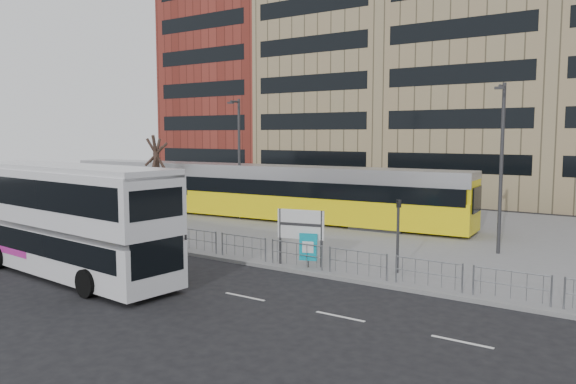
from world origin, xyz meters
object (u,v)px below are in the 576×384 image
Objects in this scene: traffic_light_west at (185,211)px; pedestrian at (130,209)px; lamp_post_west at (239,154)px; lamp_post_east at (501,162)px; ad_panel at (308,248)px; station_sign at (301,227)px; double_decker_bus at (69,216)px; traffic_light_east at (398,226)px; bare_tree at (156,134)px; tram at (247,191)px.

pedestrian is at bearing 167.74° from traffic_light_west.
lamp_post_west is 0.99× the size of lamp_post_east.
ad_panel is 15.28m from lamp_post_west.
pedestrian is at bearing 153.69° from station_sign.
double_decker_bus is 16.31m from lamp_post_west.
traffic_light_east is 17.34m from lamp_post_west.
lamp_post_east reaches higher than double_decker_bus.
bare_tree reaches higher than pedestrian.
ad_panel is 0.49× the size of traffic_light_west.
lamp_post_east is (2.52, 6.33, 2.52)m from traffic_light_east.
double_decker_bus is 13.72m from pedestrian.
lamp_post_east is (6.61, 7.51, 2.77)m from station_sign.
tram is (-3.95, 16.93, -0.53)m from double_decker_bus.
ad_panel is (0.48, -0.12, -0.85)m from station_sign.
traffic_light_west is at bearing -71.46° from tram.
traffic_light_east is (20.15, -2.78, 1.12)m from pedestrian.
lamp_post_east reaches higher than station_sign.
lamp_post_east reaches higher than traffic_light_west.
tram is at bearing 124.85° from station_sign.
traffic_light_east is (4.09, 1.17, 0.24)m from station_sign.
station_sign is at bearing 146.38° from ad_panel.
double_decker_bus is 0.38× the size of tram.
ad_panel is at bearing -27.09° from station_sign.
lamp_post_east reaches higher than pedestrian.
station_sign is 4.26m from traffic_light_east.
traffic_light_east is at bearing -111.70° from lamp_post_east.
lamp_post_west is (-11.07, 9.22, 2.74)m from station_sign.
pedestrian is 20.37m from traffic_light_east.
station_sign is at bearing -131.37° from lamp_post_east.
traffic_light_east is at bearing 38.44° from double_decker_bus.
station_sign reaches higher than pedestrian.
station_sign is at bearing -39.79° from lamp_post_west.
lamp_post_west is at bearing -84.18° from tram.
pedestrian is 0.55× the size of traffic_light_east.
ad_panel is at bearing -128.79° from lamp_post_east.
double_decker_bus is at bearing -128.47° from traffic_light_east.
station_sign is 6.78m from traffic_light_west.
double_decker_bus reaches higher than tram.
bare_tree is at bearing -178.43° from traffic_light_east.
tram is at bearing 100.14° from lamp_post_west.
pedestrian is (-16.06, 3.96, -0.87)m from station_sign.
traffic_light_east is at bearing 20.08° from traffic_light_west.
lamp_post_west is (-15.16, 8.05, 2.50)m from traffic_light_east.
traffic_light_west is at bearing -149.74° from lamp_post_east.
lamp_post_west is (-4.30, 9.52, 2.50)m from traffic_light_west.
tram is at bearing 119.16° from ad_panel.
lamp_post_east reaches higher than lamp_post_west.
double_decker_bus is at bearing -54.79° from bare_tree.
ad_panel is 19.64m from bare_tree.
station_sign is 14.66m from lamp_post_west.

